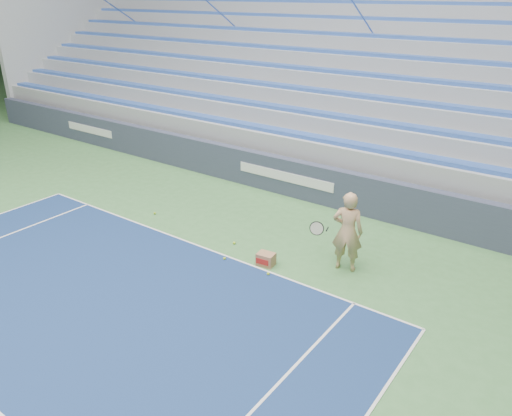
{
  "coord_description": "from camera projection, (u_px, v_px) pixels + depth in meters",
  "views": [
    {
      "loc": [
        7.33,
        4.24,
        5.57
      ],
      "look_at": [
        1.4,
        12.38,
        1.15
      ],
      "focal_mm": 35.0,
      "sensor_mm": 36.0,
      "label": 1
    }
  ],
  "objects": [
    {
      "name": "sponsor_barrier",
      "position": [
        288.0,
        177.0,
        14.59
      ],
      "size": [
        30.0,
        0.32,
        1.1
      ],
      "color": "#363C52",
      "rests_on": "ground"
    },
    {
      "name": "ball_box",
      "position": [
        266.0,
        259.0,
        10.94
      ],
      "size": [
        0.41,
        0.34,
        0.28
      ],
      "color": "#9B6D4B",
      "rests_on": "ground"
    },
    {
      "name": "tennis_ball_0",
      "position": [
        225.0,
        258.0,
        11.19
      ],
      "size": [
        0.07,
        0.07,
        0.07
      ],
      "primitive_type": "sphere",
      "color": "#AFCF2A",
      "rests_on": "ground"
    },
    {
      "name": "tennis_ball_2",
      "position": [
        266.0,
        255.0,
        11.36
      ],
      "size": [
        0.07,
        0.07,
        0.07
      ],
      "primitive_type": "sphere",
      "color": "#AFCF2A",
      "rests_on": "ground"
    },
    {
      "name": "tennis_ball_1",
      "position": [
        155.0,
        213.0,
        13.45
      ],
      "size": [
        0.07,
        0.07,
        0.07
      ],
      "primitive_type": "sphere",
      "color": "#AFCF2A",
      "rests_on": "ground"
    },
    {
      "name": "tennis_ball_3",
      "position": [
        268.0,
        274.0,
        10.59
      ],
      "size": [
        0.07,
        0.07,
        0.07
      ],
      "primitive_type": "sphere",
      "color": "#AFCF2A",
      "rests_on": "ground"
    },
    {
      "name": "tennis_ball_4",
      "position": [
        234.0,
        243.0,
        11.88
      ],
      "size": [
        0.07,
        0.07,
        0.07
      ],
      "primitive_type": "sphere",
      "color": "#AFCF2A",
      "rests_on": "ground"
    },
    {
      "name": "bleachers",
      "position": [
        374.0,
        86.0,
        18.1
      ],
      "size": [
        31.0,
        9.15,
        7.3
      ],
      "color": "#95999D",
      "rests_on": "ground"
    },
    {
      "name": "tennis_player",
      "position": [
        347.0,
        232.0,
        10.5
      ],
      "size": [
        0.98,
        0.91,
        1.79
      ],
      "color": "tan",
      "rests_on": "ground"
    }
  ]
}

